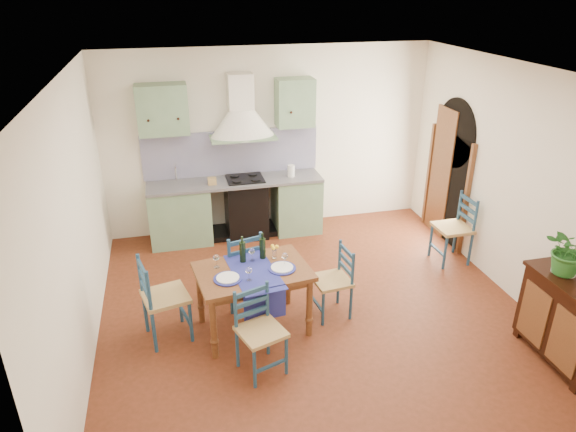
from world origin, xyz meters
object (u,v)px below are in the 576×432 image
(sideboard, at_px, (569,319))
(chair_near, at_px, (260,331))
(potted_plant, at_px, (569,250))
(dining_table, at_px, (253,277))

(sideboard, bearing_deg, chair_near, 168.84)
(chair_near, bearing_deg, sideboard, -11.16)
(sideboard, distance_m, potted_plant, 0.72)
(chair_near, relative_size, sideboard, 0.86)
(dining_table, bearing_deg, potted_plant, -19.50)
(sideboard, height_order, potted_plant, potted_plant)
(chair_near, bearing_deg, potted_plant, -7.33)
(chair_near, distance_m, sideboard, 3.14)
(chair_near, xyz_separation_m, sideboard, (3.08, -0.61, 0.04))
(sideboard, bearing_deg, dining_table, 157.03)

